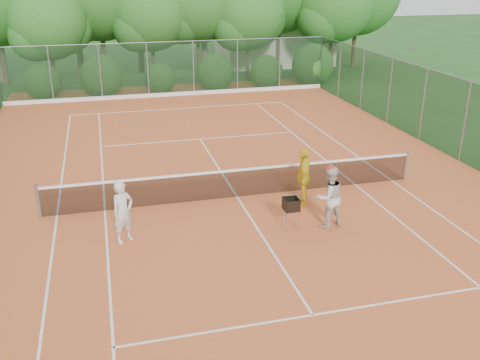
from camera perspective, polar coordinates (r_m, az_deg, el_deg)
The scene contains 13 objects.
ground at distance 17.01m, azimuth -0.28°, elevation -1.92°, with size 120.00×120.00×0.00m, color #214C1B.
clay_court at distance 17.01m, azimuth -0.28°, elevation -1.89°, with size 18.00×36.00×0.02m, color #CB602F.
club_building at distance 41.50m, azimuth 3.64°, elevation 14.34°, with size 8.00×5.00×3.00m, color beige.
tennis_net at distance 16.81m, azimuth -0.29°, elevation -0.26°, with size 11.97×0.10×1.10m.
player_white at distance 14.34m, azimuth -12.36°, elevation -3.36°, with size 0.62×0.41×1.69m, color silver.
player_center_grp at distance 14.99m, azimuth 9.46°, elevation -1.79°, with size 0.98×0.83×1.82m.
player_yellow at distance 16.26m, azimuth 6.79°, elevation 0.33°, with size 1.07×0.44×1.82m, color yellow.
ball_hopper at distance 14.78m, azimuth 5.47°, elevation -2.66°, with size 0.40×0.40×0.92m.
stray_ball_a at distance 25.65m, azimuth -13.04°, elevation 5.87°, with size 0.07×0.07×0.07m, color #B1CB2F.
stray_ball_b at distance 29.22m, azimuth -9.91°, elevation 8.02°, with size 0.07×0.07×0.07m, color #BCCC2F.
stray_ball_c at distance 25.20m, azimuth -5.51°, elevation 6.05°, with size 0.07×0.07×0.07m, color yellow.
court_markings at distance 17.00m, azimuth -0.29°, elevation -1.85°, with size 11.03×23.83×0.01m.
fence_back at distance 30.80m, azimuth -7.39°, elevation 11.66°, with size 18.07×0.07×3.00m.
Camera 1 is at (-3.86, -15.09, 6.83)m, focal length 40.00 mm.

